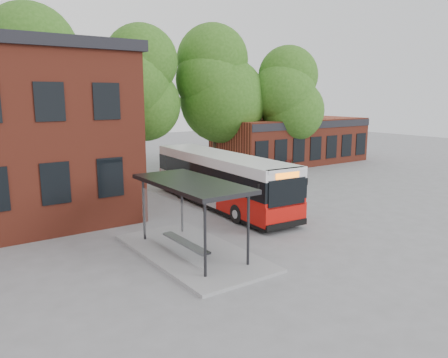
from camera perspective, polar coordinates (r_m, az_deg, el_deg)
ground at (r=20.52m, az=5.27°, el=-6.34°), size 100.00×100.00×0.00m
shop_row at (r=40.26m, az=8.77°, el=4.96°), size 14.00×6.20×4.00m
bus_shelter at (r=16.80m, az=-4.23°, el=-5.07°), size 3.60×7.00×2.90m
bike_rail at (r=33.75m, az=6.34°, el=0.79°), size 5.20×0.10×0.38m
tree_0 at (r=31.63m, az=-23.04°, el=9.01°), size 7.92×7.92×11.00m
tree_1 at (r=34.74m, az=-11.90°, el=9.23°), size 7.92×7.92×10.40m
tree_2 at (r=37.22m, az=-1.20°, el=10.01°), size 7.92×7.92×11.00m
tree_3 at (r=37.26m, az=8.78°, el=8.56°), size 7.04×7.04×9.28m
city_bus at (r=24.00m, az=-0.43°, el=-0.19°), size 3.09×11.54×2.90m
bicycle_0 at (r=32.67m, az=1.63°, el=0.99°), size 1.82×1.20×0.90m
bicycle_2 at (r=32.39m, az=5.87°, el=0.83°), size 1.74×0.80×0.88m
bicycle_3 at (r=33.42m, az=7.83°, el=1.14°), size 1.58×0.54×0.93m
bicycle_4 at (r=34.59m, az=7.19°, el=1.39°), size 1.67×1.00×0.83m
bicycle_5 at (r=33.38m, az=7.82°, el=1.14°), size 1.61×0.55×0.95m
bicycle_6 at (r=35.22m, az=8.18°, el=1.63°), size 1.88×1.08×0.93m
bicycle_7 at (r=34.57m, az=8.35°, el=1.60°), size 1.92×1.11×1.11m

